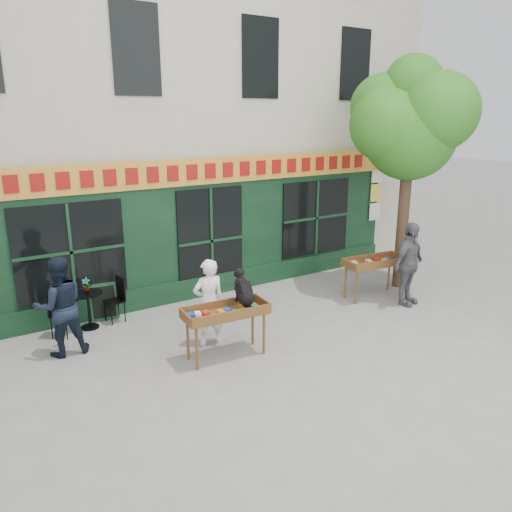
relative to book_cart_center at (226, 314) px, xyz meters
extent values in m
plane|color=slate|center=(1.32, 0.71, -0.82)|extent=(80.00, 80.00, 0.00)
cube|color=beige|center=(1.32, 6.71, 4.18)|extent=(14.00, 7.00, 10.00)
cube|color=black|center=(1.32, 3.13, 0.78)|extent=(11.00, 0.16, 3.20)
cube|color=gold|center=(1.32, 3.01, 2.18)|extent=(11.00, 0.06, 0.60)
cube|color=#9A120E|center=(1.32, 2.97, 2.18)|extent=(9.60, 0.03, 0.34)
cube|color=black|center=(1.32, 3.03, -0.57)|extent=(11.00, 0.10, 0.50)
cube|color=black|center=(1.32, 3.03, 0.53)|extent=(1.70, 0.05, 2.50)
cube|color=black|center=(-1.88, 3.03, 0.73)|extent=(2.20, 0.05, 2.00)
cube|color=black|center=(4.52, 3.03, 0.73)|extent=(2.20, 0.05, 2.00)
cube|color=silver|center=(6.72, 3.01, 0.68)|extent=(0.42, 0.02, 0.50)
cube|color=#E5D14C|center=(6.72, 3.01, 1.23)|extent=(0.42, 0.02, 0.50)
cube|color=silver|center=(6.72, 3.01, 1.78)|extent=(0.42, 0.02, 0.50)
cylinder|color=#382619|center=(5.62, 1.01, 0.98)|extent=(0.28, 0.28, 3.60)
sphere|color=#2F6316|center=(5.62, 1.01, 2.98)|extent=(2.20, 2.20, 2.20)
sphere|color=#2F6316|center=(6.32, 1.31, 3.28)|extent=(1.80, 1.80, 1.80)
sphere|color=#2F6316|center=(5.02, 1.21, 3.18)|extent=(1.70, 1.70, 1.70)
sphere|color=#2F6316|center=(5.82, 0.41, 3.48)|extent=(1.80, 1.80, 1.80)
sphere|color=#2F6316|center=(5.32, 1.61, 3.58)|extent=(1.60, 1.60, 1.60)
sphere|color=#2F6316|center=(5.72, 1.11, 4.08)|extent=(1.40, 1.40, 1.40)
cylinder|color=brown|center=(-0.67, -0.16, -0.42)|extent=(0.05, 0.05, 0.80)
cylinder|color=brown|center=(0.63, -0.28, -0.42)|extent=(0.05, 0.05, 0.80)
cylinder|color=brown|center=(-0.63, 0.28, -0.42)|extent=(0.05, 0.05, 0.80)
cylinder|color=brown|center=(0.67, 0.16, -0.42)|extent=(0.05, 0.05, 0.80)
cube|color=brown|center=(0.00, 0.00, 0.00)|extent=(1.54, 0.71, 0.05)
cube|color=brown|center=(-0.03, -0.29, 0.08)|extent=(1.50, 0.17, 0.18)
cube|color=brown|center=(0.03, 0.29, 0.08)|extent=(1.50, 0.17, 0.18)
cube|color=brown|center=(0.00, 0.00, 0.06)|extent=(1.33, 0.51, 0.06)
imported|color=white|center=(0.00, 0.65, 0.02)|extent=(0.65, 0.45, 1.68)
cylinder|color=brown|center=(3.81, 0.64, -0.42)|extent=(0.05, 0.05, 0.80)
cylinder|color=brown|center=(5.10, 0.48, -0.42)|extent=(0.05, 0.05, 0.80)
cylinder|color=brown|center=(3.87, 1.08, -0.42)|extent=(0.05, 0.05, 0.80)
cylinder|color=brown|center=(5.16, 0.91, -0.42)|extent=(0.05, 0.05, 0.80)
cube|color=brown|center=(4.49, 0.78, 0.00)|extent=(1.56, 0.77, 0.05)
cube|color=brown|center=(4.45, 0.49, 0.08)|extent=(1.49, 0.23, 0.18)
cube|color=brown|center=(4.52, 1.07, 0.08)|extent=(1.49, 0.23, 0.18)
cube|color=brown|center=(4.49, 0.78, 0.06)|extent=(1.34, 0.56, 0.06)
imported|color=#55555A|center=(4.79, 0.03, 0.14)|extent=(1.20, 0.71, 1.93)
cylinder|color=black|center=(-1.74, 2.62, -0.80)|extent=(0.36, 0.36, 0.03)
cylinder|color=black|center=(-1.74, 2.62, -0.44)|extent=(0.04, 0.04, 0.72)
cylinder|color=black|center=(-1.74, 2.62, -0.07)|extent=(0.60, 0.60, 0.03)
cube|color=black|center=(-2.29, 2.52, -0.37)|extent=(0.50, 0.50, 0.03)
cube|color=black|center=(-2.42, 2.62, -0.12)|extent=(0.24, 0.31, 0.50)
cylinder|color=black|center=(-2.26, 2.31, -0.60)|extent=(0.02, 0.02, 0.44)
cylinder|color=black|center=(-2.08, 2.55, -0.60)|extent=(0.02, 0.02, 0.44)
cylinder|color=black|center=(-2.50, 2.49, -0.60)|extent=(0.02, 0.02, 0.44)
cylinder|color=black|center=(-2.32, 2.73, -0.60)|extent=(0.02, 0.02, 0.44)
cube|color=black|center=(-1.19, 2.67, -0.37)|extent=(0.41, 0.41, 0.03)
cube|color=black|center=(-1.02, 2.70, -0.12)|extent=(0.08, 0.36, 0.50)
cylinder|color=black|center=(-1.36, 2.80, -0.60)|extent=(0.02, 0.02, 0.44)
cylinder|color=black|center=(-1.32, 2.50, -0.60)|extent=(0.02, 0.02, 0.44)
cylinder|color=black|center=(-1.06, 2.84, -0.60)|extent=(0.02, 0.02, 0.44)
cylinder|color=black|center=(-1.02, 2.55, -0.60)|extent=(0.02, 0.02, 0.44)
imported|color=gray|center=(-1.74, 2.62, 0.10)|extent=(0.20, 0.17, 0.32)
imported|color=black|center=(-2.44, 1.72, 0.10)|extent=(0.92, 0.73, 1.85)
cube|color=black|center=(-1.35, 2.91, -0.42)|extent=(0.58, 0.25, 0.79)
cube|color=black|center=(-1.35, 2.89, -0.42)|extent=(0.48, 0.22, 0.65)
camera|label=1|loc=(-4.01, -7.19, 3.41)|focal=35.00mm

